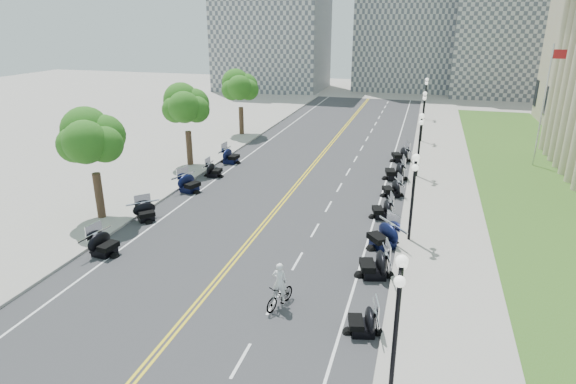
# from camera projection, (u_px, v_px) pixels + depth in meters

# --- Properties ---
(ground) EXTENTS (160.00, 160.00, 0.00)m
(ground) POSITION_uv_depth(u_px,v_px,m) (240.00, 253.00, 25.70)
(ground) COLOR gray
(road) EXTENTS (16.00, 90.00, 0.01)m
(road) POSITION_uv_depth(u_px,v_px,m) (291.00, 192.00, 34.73)
(road) COLOR #333335
(road) RESTS_ON ground
(centerline_yellow_a) EXTENTS (0.12, 90.00, 0.00)m
(centerline_yellow_a) POSITION_uv_depth(u_px,v_px,m) (289.00, 192.00, 34.76)
(centerline_yellow_a) COLOR yellow
(centerline_yellow_a) RESTS_ON road
(centerline_yellow_b) EXTENTS (0.12, 90.00, 0.00)m
(centerline_yellow_b) POSITION_uv_depth(u_px,v_px,m) (292.00, 192.00, 34.70)
(centerline_yellow_b) COLOR yellow
(centerline_yellow_b) RESTS_ON road
(edge_line_north) EXTENTS (0.12, 90.00, 0.00)m
(edge_line_north) POSITION_uv_depth(u_px,v_px,m) (380.00, 201.00, 33.06)
(edge_line_north) COLOR white
(edge_line_north) RESTS_ON road
(edge_line_south) EXTENTS (0.12, 90.00, 0.00)m
(edge_line_south) POSITION_uv_depth(u_px,v_px,m) (209.00, 184.00, 36.40)
(edge_line_south) COLOR white
(edge_line_south) RESTS_ON road
(lane_dash_4) EXTENTS (0.12, 2.00, 0.00)m
(lane_dash_4) POSITION_uv_depth(u_px,v_px,m) (241.00, 360.00, 17.63)
(lane_dash_4) COLOR white
(lane_dash_4) RESTS_ON road
(lane_dash_5) EXTENTS (0.12, 2.00, 0.00)m
(lane_dash_5) POSITION_uv_depth(u_px,v_px,m) (274.00, 302.00, 21.24)
(lane_dash_5) COLOR white
(lane_dash_5) RESTS_ON road
(lane_dash_6) EXTENTS (0.12, 2.00, 0.00)m
(lane_dash_6) POSITION_uv_depth(u_px,v_px,m) (297.00, 261.00, 24.86)
(lane_dash_6) COLOR white
(lane_dash_6) RESTS_ON road
(lane_dash_7) EXTENTS (0.12, 2.00, 0.00)m
(lane_dash_7) POSITION_uv_depth(u_px,v_px,m) (315.00, 230.00, 28.47)
(lane_dash_7) COLOR white
(lane_dash_7) RESTS_ON road
(lane_dash_8) EXTENTS (0.12, 2.00, 0.00)m
(lane_dash_8) POSITION_uv_depth(u_px,v_px,m) (329.00, 206.00, 32.09)
(lane_dash_8) COLOR white
(lane_dash_8) RESTS_ON road
(lane_dash_9) EXTENTS (0.12, 2.00, 0.00)m
(lane_dash_9) POSITION_uv_depth(u_px,v_px,m) (339.00, 187.00, 35.70)
(lane_dash_9) COLOR white
(lane_dash_9) RESTS_ON road
(lane_dash_10) EXTENTS (0.12, 2.00, 0.00)m
(lane_dash_10) POSITION_uv_depth(u_px,v_px,m) (348.00, 172.00, 39.31)
(lane_dash_10) COLOR white
(lane_dash_10) RESTS_ON road
(lane_dash_11) EXTENTS (0.12, 2.00, 0.00)m
(lane_dash_11) POSITION_uv_depth(u_px,v_px,m) (355.00, 159.00, 42.93)
(lane_dash_11) COLOR white
(lane_dash_11) RESTS_ON road
(lane_dash_12) EXTENTS (0.12, 2.00, 0.00)m
(lane_dash_12) POSITION_uv_depth(u_px,v_px,m) (362.00, 148.00, 46.54)
(lane_dash_12) COLOR white
(lane_dash_12) RESTS_ON road
(lane_dash_13) EXTENTS (0.12, 2.00, 0.00)m
(lane_dash_13) POSITION_uv_depth(u_px,v_px,m) (367.00, 139.00, 50.16)
(lane_dash_13) COLOR white
(lane_dash_13) RESTS_ON road
(lane_dash_14) EXTENTS (0.12, 2.00, 0.00)m
(lane_dash_14) POSITION_uv_depth(u_px,v_px,m) (372.00, 131.00, 53.77)
(lane_dash_14) COLOR white
(lane_dash_14) RESTS_ON road
(lane_dash_15) EXTENTS (0.12, 2.00, 0.00)m
(lane_dash_15) POSITION_uv_depth(u_px,v_px,m) (376.00, 124.00, 57.39)
(lane_dash_15) COLOR white
(lane_dash_15) RESTS_ON road
(lane_dash_16) EXTENTS (0.12, 2.00, 0.00)m
(lane_dash_16) POSITION_uv_depth(u_px,v_px,m) (379.00, 117.00, 61.00)
(lane_dash_16) COLOR white
(lane_dash_16) RESTS_ON road
(lane_dash_17) EXTENTS (0.12, 2.00, 0.00)m
(lane_dash_17) POSITION_uv_depth(u_px,v_px,m) (382.00, 112.00, 64.62)
(lane_dash_17) COLOR white
(lane_dash_17) RESTS_ON road
(lane_dash_18) EXTENTS (0.12, 2.00, 0.00)m
(lane_dash_18) POSITION_uv_depth(u_px,v_px,m) (385.00, 107.00, 68.23)
(lane_dash_18) COLOR white
(lane_dash_18) RESTS_ON road
(lane_dash_19) EXTENTS (0.12, 2.00, 0.00)m
(lane_dash_19) POSITION_uv_depth(u_px,v_px,m) (388.00, 102.00, 71.84)
(lane_dash_19) COLOR white
(lane_dash_19) RESTS_ON road
(sidewalk_north) EXTENTS (5.00, 90.00, 0.15)m
(sidewalk_north) POSITION_uv_depth(u_px,v_px,m) (442.00, 206.00, 31.97)
(sidewalk_north) COLOR #9E9991
(sidewalk_north) RESTS_ON ground
(sidewalk_south) EXTENTS (5.00, 90.00, 0.15)m
(sidewalk_south) POSITION_uv_depth(u_px,v_px,m) (161.00, 179.00, 37.45)
(sidewalk_south) COLOR #9E9991
(sidewalk_south) RESTS_ON ground
(lawn) EXTENTS (9.00, 60.00, 0.10)m
(lawn) POSITION_uv_depth(u_px,v_px,m) (535.00, 179.00, 37.38)
(lawn) COLOR #356023
(lawn) RESTS_ON ground
(distant_block_a) EXTENTS (18.00, 14.00, 26.00)m
(distant_block_a) POSITION_uv_depth(u_px,v_px,m) (272.00, 11.00, 82.00)
(distant_block_a) COLOR gray
(distant_block_a) RESTS_ON ground
(distant_block_c) EXTENTS (20.00, 14.00, 22.00)m
(distant_block_c) POSITION_uv_depth(u_px,v_px,m) (522.00, 24.00, 74.95)
(distant_block_c) COLOR gray
(distant_block_c) RESTS_ON ground
(street_lamp_1) EXTENTS (0.50, 1.20, 4.90)m
(street_lamp_1) POSITION_uv_depth(u_px,v_px,m) (396.00, 325.00, 15.34)
(street_lamp_1) COLOR black
(street_lamp_1) RESTS_ON sidewalk_north
(street_lamp_2) EXTENTS (0.50, 1.20, 4.90)m
(street_lamp_2) POSITION_uv_depth(u_px,v_px,m) (412.00, 198.00, 26.18)
(street_lamp_2) COLOR black
(street_lamp_2) RESTS_ON sidewalk_north
(street_lamp_3) EXTENTS (0.50, 1.20, 4.90)m
(street_lamp_3) POSITION_uv_depth(u_px,v_px,m) (419.00, 146.00, 37.03)
(street_lamp_3) COLOR black
(street_lamp_3) RESTS_ON sidewalk_north
(street_lamp_4) EXTENTS (0.50, 1.20, 4.90)m
(street_lamp_4) POSITION_uv_depth(u_px,v_px,m) (423.00, 117.00, 47.87)
(street_lamp_4) COLOR black
(street_lamp_4) RESTS_ON sidewalk_north
(street_lamp_5) EXTENTS (0.50, 1.20, 4.90)m
(street_lamp_5) POSITION_uv_depth(u_px,v_px,m) (425.00, 99.00, 58.71)
(street_lamp_5) COLOR black
(street_lamp_5) RESTS_ON sidewalk_north
(flagpole) EXTENTS (1.10, 0.20, 10.00)m
(flagpole) POSITION_uv_depth(u_px,v_px,m) (543.00, 107.00, 39.18)
(flagpole) COLOR silver
(flagpole) RESTS_ON ground
(tree_2) EXTENTS (4.80, 4.80, 9.20)m
(tree_2) POSITION_uv_depth(u_px,v_px,m) (92.00, 145.00, 28.50)
(tree_2) COLOR #235619
(tree_2) RESTS_ON sidewalk_south
(tree_3) EXTENTS (4.80, 4.80, 9.20)m
(tree_3) POSITION_uv_depth(u_px,v_px,m) (187.00, 110.00, 39.34)
(tree_3) COLOR #235619
(tree_3) RESTS_ON sidewalk_south
(tree_4) EXTENTS (4.80, 4.80, 9.20)m
(tree_4) POSITION_uv_depth(u_px,v_px,m) (240.00, 90.00, 50.19)
(tree_4) COLOR #235619
(tree_4) RESTS_ON sidewalk_south
(motorcycle_n_4) EXTENTS (2.13, 2.13, 1.24)m
(motorcycle_n_4) POSITION_uv_depth(u_px,v_px,m) (363.00, 320.00, 18.97)
(motorcycle_n_4) COLOR black
(motorcycle_n_4) RESTS_ON road
(motorcycle_n_5) EXTENTS (2.58, 2.58, 1.48)m
(motorcycle_n_5) POSITION_uv_depth(u_px,v_px,m) (374.00, 263.00, 23.16)
(motorcycle_n_5) COLOR black
(motorcycle_n_5) RESTS_ON road
(motorcycle_n_6) EXTENTS (3.10, 3.10, 1.54)m
(motorcycle_n_6) POSITION_uv_depth(u_px,v_px,m) (383.00, 234.00, 26.12)
(motorcycle_n_6) COLOR black
(motorcycle_n_6) RESTS_ON road
(motorcycle_n_7) EXTENTS (2.31, 2.31, 1.32)m
(motorcycle_n_7) POSITION_uv_depth(u_px,v_px,m) (383.00, 208.00, 30.05)
(motorcycle_n_7) COLOR black
(motorcycle_n_7) RESTS_ON road
(motorcycle_n_8) EXTENTS (2.41, 2.41, 1.30)m
(motorcycle_n_8) POSITION_uv_depth(u_px,v_px,m) (392.00, 188.00, 33.74)
(motorcycle_n_8) COLOR black
(motorcycle_n_8) RESTS_ON road
(motorcycle_n_9) EXTENTS (2.60, 2.60, 1.54)m
(motorcycle_n_9) POSITION_uv_depth(u_px,v_px,m) (395.00, 170.00, 37.22)
(motorcycle_n_9) COLOR black
(motorcycle_n_9) RESTS_ON road
(motorcycle_n_10) EXTENTS (2.67, 2.67, 1.45)m
(motorcycle_n_10) POSITION_uv_depth(u_px,v_px,m) (401.00, 154.00, 41.96)
(motorcycle_n_10) COLOR black
(motorcycle_n_10) RESTS_ON road
(motorcycle_s_5) EXTENTS (2.23, 2.23, 1.38)m
(motorcycle_s_5) POSITION_uv_depth(u_px,v_px,m) (103.00, 243.00, 25.32)
(motorcycle_s_5) COLOR black
(motorcycle_s_5) RESTS_ON road
(motorcycle_s_6) EXTENTS (2.52, 2.52, 1.25)m
(motorcycle_s_6) POSITION_uv_depth(u_px,v_px,m) (145.00, 211.00, 29.72)
(motorcycle_s_6) COLOR black
(motorcycle_s_6) RESTS_ON road
(motorcycle_s_7) EXTENTS (2.55, 2.55, 1.43)m
(motorcycle_s_7) POSITION_uv_depth(u_px,v_px,m) (189.00, 182.00, 34.61)
(motorcycle_s_7) COLOR black
(motorcycle_s_7) RESTS_ON road
(motorcycle_s_8) EXTENTS (1.80, 1.80, 1.23)m
(motorcycle_s_8) POSITION_uv_depth(u_px,v_px,m) (214.00, 169.00, 37.95)
(motorcycle_s_8) COLOR black
(motorcycle_s_8) RESTS_ON road
(motorcycle_s_9) EXTENTS (2.13, 2.13, 1.41)m
(motorcycle_s_9) POSITION_uv_depth(u_px,v_px,m) (231.00, 155.00, 41.54)
(motorcycle_s_9) COLOR black
(motorcycle_s_9) RESTS_ON road
(bicycle) EXTENTS (1.12, 1.93, 1.12)m
(bicycle) POSITION_uv_depth(u_px,v_px,m) (280.00, 295.00, 20.75)
(bicycle) COLOR #A51414
(bicycle) RESTS_ON road
(cyclist_rider) EXTENTS (0.65, 0.43, 1.78)m
(cyclist_rider) POSITION_uv_depth(u_px,v_px,m) (280.00, 266.00, 20.26)
(cyclist_rider) COLOR white
(cyclist_rider) RESTS_ON bicycle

